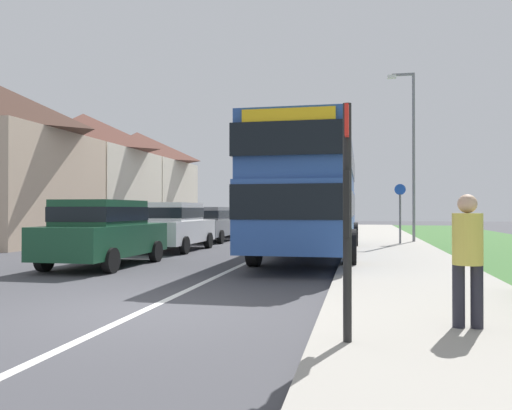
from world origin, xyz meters
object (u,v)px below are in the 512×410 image
at_px(parked_car_white, 174,225).
at_px(street_lamp_mid, 411,146).
at_px(parked_car_dark_green, 103,230).
at_px(parked_car_grey, 210,223).
at_px(parked_car_silver, 237,221).
at_px(bus_stop_sign, 347,205).
at_px(cycle_route_sign, 400,211).
at_px(double_decker_bus, 312,189).
at_px(pedestrian_at_stop, 468,254).

xyz_separation_m(parked_car_white, street_lamp_mid, (8.71, 5.40, 3.29)).
height_order(parked_car_dark_green, parked_car_grey, parked_car_dark_green).
relative_size(parked_car_dark_green, parked_car_silver, 1.08).
bearing_deg(parked_car_grey, street_lamp_mid, 1.42).
bearing_deg(bus_stop_sign, parked_car_white, 118.21).
bearing_deg(cycle_route_sign, parked_car_grey, 171.61).
bearing_deg(parked_car_grey, parked_car_dark_green, -88.81).
height_order(bus_stop_sign, cycle_route_sign, bus_stop_sign).
height_order(parked_car_dark_green, cycle_route_sign, cycle_route_sign).
relative_size(double_decker_bus, street_lamp_mid, 1.52).
distance_m(double_decker_bus, cycle_route_sign, 6.02).
relative_size(parked_car_silver, street_lamp_mid, 0.54).
bearing_deg(cycle_route_sign, pedestrian_at_stop, -91.28).
distance_m(double_decker_bus, pedestrian_at_stop, 10.38).
xyz_separation_m(parked_car_dark_green, parked_car_white, (0.00, 5.18, -0.00)).
xyz_separation_m(parked_car_grey, cycle_route_sign, (8.36, -1.23, 0.54)).
bearing_deg(parked_car_grey, cycle_route_sign, -8.39).
bearing_deg(street_lamp_mid, parked_car_silver, 152.22).
bearing_deg(parked_car_grey, double_decker_bus, -50.24).
bearing_deg(double_decker_bus, street_lamp_mid, 61.15).
bearing_deg(double_decker_bus, parked_car_dark_green, -141.80).
xyz_separation_m(double_decker_bus, parked_car_white, (-5.08, 1.18, -1.20)).
bearing_deg(parked_car_white, parked_car_silver, 90.73).
bearing_deg(parked_car_silver, parked_car_dark_green, -89.52).
relative_size(double_decker_bus, parked_car_grey, 2.62).
relative_size(cycle_route_sign, street_lamp_mid, 0.34).
bearing_deg(parked_car_dark_green, parked_car_white, 89.99).
height_order(parked_car_dark_green, bus_stop_sign, bus_stop_sign).
height_order(parked_car_grey, street_lamp_mid, street_lamp_mid).
height_order(double_decker_bus, parked_car_white, double_decker_bus).
bearing_deg(pedestrian_at_stop, street_lamp_mid, 86.87).
height_order(double_decker_bus, pedestrian_at_stop, double_decker_bus).
xyz_separation_m(double_decker_bus, parked_car_dark_green, (-5.08, -4.00, -1.20)).
relative_size(parked_car_grey, cycle_route_sign, 1.70).
height_order(double_decker_bus, parked_car_grey, double_decker_bus).
bearing_deg(bus_stop_sign, parked_car_dark_green, 133.30).
bearing_deg(bus_stop_sign, pedestrian_at_stop, 33.70).
xyz_separation_m(parked_car_silver, cycle_route_sign, (8.27, -6.11, 0.56)).
distance_m(double_decker_bus, street_lamp_mid, 7.81).
bearing_deg(parked_car_white, cycle_route_sign, 25.87).
distance_m(parked_car_silver, bus_stop_sign, 23.06).
xyz_separation_m(parked_car_silver, bus_stop_sign, (6.58, -22.09, 0.67)).
bearing_deg(parked_car_white, parked_car_dark_green, -90.01).
relative_size(parked_car_dark_green, cycle_route_sign, 1.71).
height_order(double_decker_bus, parked_car_silver, double_decker_bus).
distance_m(parked_car_silver, cycle_route_sign, 10.30).
bearing_deg(parked_car_white, bus_stop_sign, -61.79).
distance_m(parked_car_white, cycle_route_sign, 9.06).
bearing_deg(double_decker_bus, pedestrian_at_stop, -74.68).
xyz_separation_m(parked_car_dark_green, parked_car_grey, (-0.21, 10.36, -0.06)).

